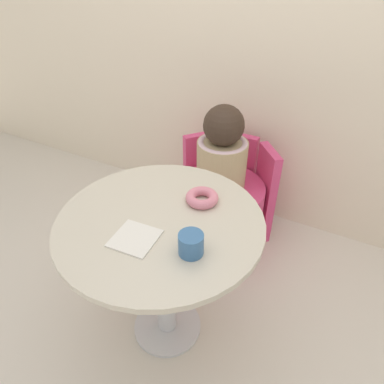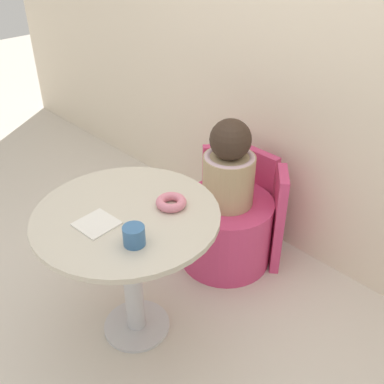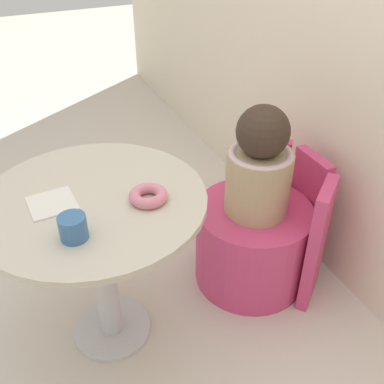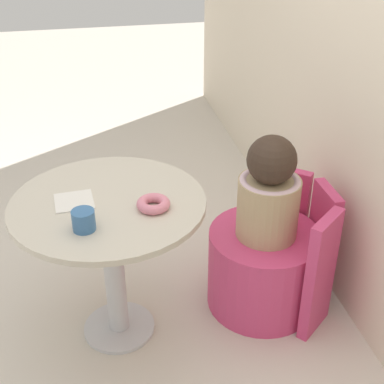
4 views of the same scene
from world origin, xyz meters
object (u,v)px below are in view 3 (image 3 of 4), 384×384
donut (148,196)px  cup (73,228)px  round_table (97,231)px  child_figure (260,166)px  tub_chair (252,243)px

donut → cup: bearing=-71.0°
round_table → donut: donut is taller
round_table → cup: 0.28m
round_table → child_figure: (-0.05, 0.70, 0.07)m
round_table → child_figure: bearing=93.9°
round_table → child_figure: size_ratio=1.63×
round_table → tub_chair: 0.78m
tub_chair → child_figure: size_ratio=1.07×
child_figure → cup: size_ratio=5.70×
tub_chair → donut: 0.75m
cup → round_table: bearing=152.0°
tub_chair → round_table: bearing=-86.1°
donut → cup: size_ratio=1.54×
round_table → cup: cup is taller
cup → donut: bearing=109.0°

